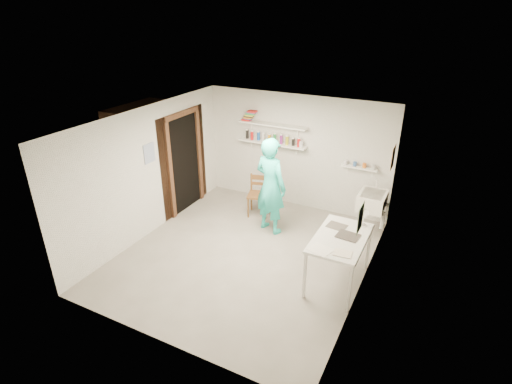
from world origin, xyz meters
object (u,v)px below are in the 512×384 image
at_px(wall_clock, 273,166).
at_px(desk_lamp, 364,213).
at_px(belfast_sink, 372,201).
at_px(wooden_chair, 258,195).
at_px(work_table, 338,260).
at_px(man, 271,186).

xyz_separation_m(wall_clock, desk_lamp, (1.90, -0.72, -0.19)).
height_order(belfast_sink, wooden_chair, wooden_chair).
height_order(work_table, desk_lamp, desk_lamp).
relative_size(wooden_chair, work_table, 0.72).
height_order(wooden_chair, work_table, wooden_chair).
bearing_deg(work_table, belfast_sink, 86.34).
relative_size(man, work_table, 1.50).
distance_m(belfast_sink, wooden_chair, 2.25).
distance_m(belfast_sink, work_table, 1.75).
xyz_separation_m(work_table, desk_lamp, (0.20, 0.50, 0.63)).
bearing_deg(man, wall_clock, -56.13).
distance_m(man, wall_clock, 0.38).
distance_m(wall_clock, wooden_chair, 0.93).
height_order(belfast_sink, work_table, belfast_sink).
relative_size(wall_clock, desk_lamp, 2.16).
height_order(man, work_table, man).
distance_m(work_table, desk_lamp, 0.83).
bearing_deg(desk_lamp, wooden_chair, 157.46).
bearing_deg(wall_clock, belfast_sink, 32.62).
relative_size(belfast_sink, wooden_chair, 0.67).
xyz_separation_m(man, wall_clock, (-0.06, 0.21, 0.31)).
bearing_deg(desk_lamp, man, 164.53).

